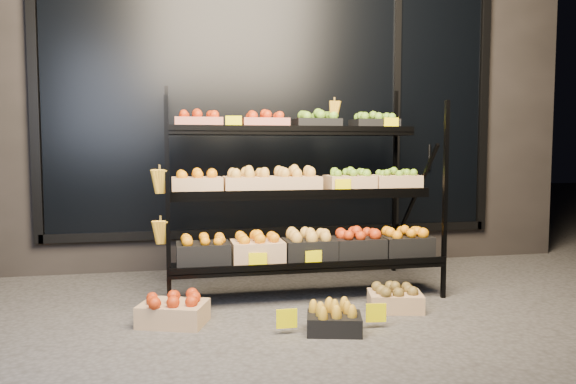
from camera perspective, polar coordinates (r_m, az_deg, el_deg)
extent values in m
plane|color=#514F4C|center=(4.00, 3.25, -12.13)|extent=(24.00, 24.00, 0.00)
cube|color=#2D2826|center=(6.41, -2.86, 9.95)|extent=(6.00, 2.00, 3.50)
cube|color=black|center=(5.39, -1.13, 8.84)|extent=(4.20, 0.04, 2.40)
cube|color=black|center=(5.42, -1.07, -4.02)|extent=(4.30, 0.06, 0.08)
cube|color=black|center=(5.40, -24.39, 8.43)|extent=(0.08, 0.06, 2.50)
cube|color=black|center=(6.15, 19.22, 8.06)|extent=(0.08, 0.06, 2.50)
cube|color=black|center=(5.72, 10.95, 8.51)|extent=(0.06, 0.06, 2.50)
cylinder|color=black|center=(5.82, 14.17, 3.46)|extent=(0.02, 0.02, 0.25)
cube|color=black|center=(3.90, -12.12, -1.42)|extent=(0.03, 0.03, 1.50)
cube|color=black|center=(4.40, 15.67, -0.81)|extent=(0.03, 0.03, 1.50)
cube|color=black|center=(4.86, -12.10, 0.70)|extent=(0.03, 0.03, 1.66)
cube|color=black|center=(5.27, 10.80, 1.02)|extent=(0.03, 0.03, 1.66)
cube|color=black|center=(4.26, 2.02, -7.40)|extent=(2.05, 0.42, 0.03)
cube|color=black|center=(4.07, 2.71, -7.49)|extent=(2.05, 0.02, 0.05)
cube|color=black|center=(4.48, 1.12, -0.35)|extent=(2.05, 0.40, 0.03)
cube|color=black|center=(4.29, 1.69, -0.10)|extent=(2.05, 0.02, 0.05)
cube|color=black|center=(4.76, 0.31, 5.96)|extent=(2.05, 0.40, 0.03)
cube|color=black|center=(4.57, 0.82, 6.46)|extent=(2.05, 0.02, 0.05)
cube|color=tan|center=(4.66, -9.10, 6.80)|extent=(0.38, 0.28, 0.11)
ellipsoid|color=red|center=(4.66, -9.11, 7.84)|extent=(0.32, 0.24, 0.07)
cube|color=tan|center=(4.72, -2.39, 6.82)|extent=(0.38, 0.28, 0.11)
ellipsoid|color=red|center=(4.72, -2.39, 7.85)|extent=(0.32, 0.24, 0.07)
cube|color=black|center=(4.81, 2.92, 6.78)|extent=(0.38, 0.28, 0.11)
ellipsoid|color=#6FA729|center=(4.82, 2.93, 7.79)|extent=(0.32, 0.24, 0.07)
cube|color=black|center=(4.97, 8.75, 6.66)|extent=(0.38, 0.28, 0.11)
ellipsoid|color=#6FA729|center=(4.97, 8.76, 7.64)|extent=(0.32, 0.24, 0.07)
cube|color=tan|center=(4.36, -9.23, 0.58)|extent=(0.38, 0.28, 0.14)
ellipsoid|color=orange|center=(4.36, -9.25, 1.89)|extent=(0.32, 0.24, 0.07)
cube|color=tan|center=(4.40, -4.06, 0.66)|extent=(0.38, 0.28, 0.14)
ellipsoid|color=gold|center=(4.39, -4.07, 1.96)|extent=(0.32, 0.24, 0.07)
cube|color=tan|center=(4.47, 0.76, 0.73)|extent=(0.38, 0.28, 0.14)
ellipsoid|color=gold|center=(4.46, 0.76, 2.01)|extent=(0.32, 0.24, 0.07)
cube|color=tan|center=(4.59, 6.27, 0.80)|extent=(0.38, 0.28, 0.14)
ellipsoid|color=#6FA729|center=(4.58, 6.28, 2.05)|extent=(0.32, 0.24, 0.07)
cube|color=tan|center=(4.72, 10.80, 0.86)|extent=(0.38, 0.28, 0.14)
ellipsoid|color=#6FA729|center=(4.72, 10.82, 2.07)|extent=(0.32, 0.24, 0.07)
cube|color=black|center=(4.13, -8.61, -6.36)|extent=(0.38, 0.28, 0.18)
ellipsoid|color=orange|center=(4.11, -8.63, -4.72)|extent=(0.32, 0.24, 0.07)
cube|color=tan|center=(4.17, -3.12, -6.21)|extent=(0.38, 0.28, 0.18)
ellipsoid|color=orange|center=(4.15, -3.13, -4.58)|extent=(0.32, 0.24, 0.07)
cube|color=black|center=(4.25, 2.16, -6.01)|extent=(0.38, 0.28, 0.18)
ellipsoid|color=gold|center=(4.23, 2.17, -4.41)|extent=(0.32, 0.24, 0.07)
cube|color=black|center=(4.35, 7.08, -5.78)|extent=(0.38, 0.28, 0.18)
ellipsoid|color=red|center=(4.33, 7.10, -4.22)|extent=(0.32, 0.24, 0.07)
cube|color=black|center=(4.50, 11.82, -5.51)|extent=(0.38, 0.28, 0.18)
ellipsoid|color=orange|center=(4.48, 11.85, -4.00)|extent=(0.32, 0.24, 0.07)
ellipsoid|color=gold|center=(3.90, -12.92, 2.36)|extent=(0.14, 0.08, 0.22)
ellipsoid|color=gold|center=(3.93, -12.83, -2.72)|extent=(0.14, 0.08, 0.22)
ellipsoid|color=gold|center=(4.76, 4.74, 9.28)|extent=(0.14, 0.08, 0.22)
cube|color=#F3E200|center=(4.41, 5.62, 0.53)|extent=(0.13, 0.01, 0.12)
cube|color=#F3E200|center=(4.87, 10.45, 6.74)|extent=(0.13, 0.01, 0.12)
cube|color=#F3E200|center=(4.53, -5.54, 6.96)|extent=(0.13, 0.01, 0.12)
cube|color=#F3E200|center=(4.03, -3.08, -7.03)|extent=(0.13, 0.01, 0.12)
cube|color=#F3E200|center=(4.11, 2.61, -6.80)|extent=(0.13, 0.01, 0.12)
cube|color=#F3E200|center=(3.54, -0.13, -13.35)|extent=(0.13, 0.01, 0.12)
cube|color=#F3E200|center=(3.70, 8.93, -12.62)|extent=(0.13, 0.01, 0.12)
cube|color=tan|center=(3.81, -11.57, -12.00)|extent=(0.49, 0.43, 0.14)
ellipsoid|color=red|center=(3.78, -11.60, -10.53)|extent=(0.41, 0.36, 0.07)
cube|color=black|center=(3.59, 4.70, -13.18)|extent=(0.39, 0.32, 0.11)
ellipsoid|color=gold|center=(3.56, 4.71, -11.84)|extent=(0.32, 0.27, 0.07)
cube|color=tan|center=(4.11, 10.83, -10.86)|extent=(0.42, 0.35, 0.13)
ellipsoid|color=brown|center=(4.08, 10.85, -9.60)|extent=(0.35, 0.29, 0.07)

